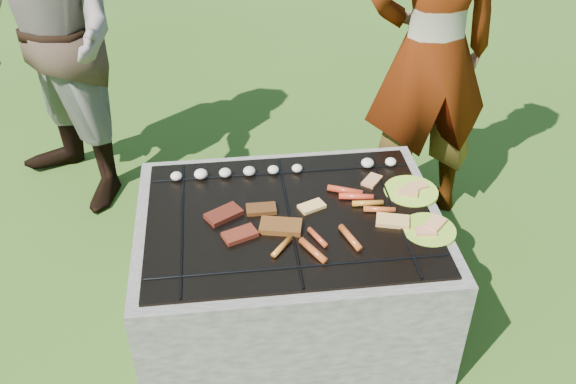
% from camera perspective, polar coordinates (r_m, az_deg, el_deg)
% --- Properties ---
extents(lawn, '(60.00, 60.00, 0.00)m').
position_cam_1_polar(lawn, '(3.13, 0.11, -10.93)').
color(lawn, '#274812').
rests_on(lawn, ground).
extents(fire_pit, '(1.30, 1.00, 0.62)m').
position_cam_1_polar(fire_pit, '(2.93, 0.12, -7.18)').
color(fire_pit, gray).
rests_on(fire_pit, ground).
extents(mushrooms, '(1.05, 0.06, 0.04)m').
position_cam_1_polar(mushrooms, '(2.96, -1.47, 2.01)').
color(mushrooms, beige).
rests_on(mushrooms, fire_pit).
extents(pork_slabs, '(0.41, 0.28, 0.03)m').
position_cam_1_polar(pork_slabs, '(2.67, -2.98, -2.67)').
color(pork_slabs, maroon).
rests_on(pork_slabs, fire_pit).
extents(sausages, '(0.56, 0.50, 0.03)m').
position_cam_1_polar(sausages, '(2.69, 4.78, -2.42)').
color(sausages, '#B83F1E').
rests_on(sausages, fire_pit).
extents(bread_on_grate, '(0.46, 0.42, 0.02)m').
position_cam_1_polar(bread_on_grate, '(2.77, 6.92, -1.38)').
color(bread_on_grate, '#E0B072').
rests_on(bread_on_grate, fire_pit).
extents(plate_far, '(0.27, 0.27, 0.03)m').
position_cam_1_polar(plate_far, '(2.91, 10.88, 0.05)').
color(plate_far, '#F7FF3C').
rests_on(plate_far, fire_pit).
extents(plate_near, '(0.29, 0.29, 0.03)m').
position_cam_1_polar(plate_near, '(2.71, 12.44, -3.28)').
color(plate_near, '#C5E436').
rests_on(plate_near, fire_pit).
extents(cook, '(0.74, 0.53, 1.91)m').
position_cam_1_polar(cook, '(3.37, 12.66, 11.85)').
color(cook, '#A09585').
rests_on(cook, ground).
extents(bystander, '(1.18, 1.20, 1.95)m').
position_cam_1_polar(bystander, '(3.62, -20.88, 12.42)').
color(bystander, gray).
rests_on(bystander, ground).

